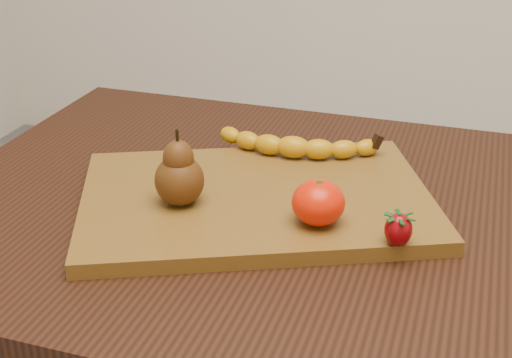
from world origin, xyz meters
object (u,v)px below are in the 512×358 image
(table, at_px, (300,270))
(mandarin, at_px, (318,203))
(cutting_board, at_px, (256,200))
(pear, at_px, (179,168))

(table, relative_size, mandarin, 15.63)
(cutting_board, distance_m, mandarin, 0.11)
(table, distance_m, pear, 0.23)
(table, relative_size, cutting_board, 2.22)
(pear, height_order, mandarin, pear)
(table, xyz_separation_m, pear, (-0.14, -0.07, 0.17))
(cutting_board, xyz_separation_m, pear, (-0.08, -0.06, 0.06))
(table, bearing_deg, pear, -153.11)
(cutting_board, bearing_deg, mandarin, -52.84)
(pear, bearing_deg, mandarin, 1.14)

